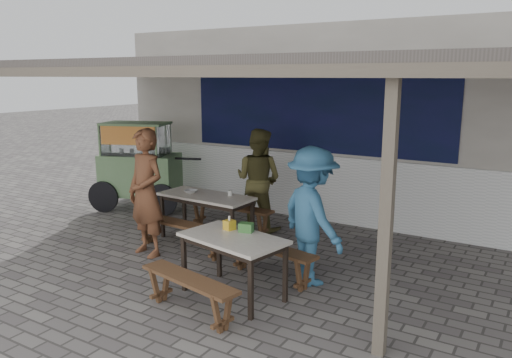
{
  "coord_description": "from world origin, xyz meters",
  "views": [
    {
      "loc": [
        3.6,
        -5.21,
        2.61
      ],
      "look_at": [
        -0.13,
        0.9,
        1.12
      ],
      "focal_mm": 35.0,
      "sensor_mm": 36.0,
      "label": 1
    }
  ],
  "objects_px": {
    "patron_right_table": "(312,216)",
    "donation_box": "(246,227)",
    "vendor_cart": "(139,162)",
    "patron_wall_side": "(258,180)",
    "tissue_box": "(229,225)",
    "bench_left_street": "(180,229)",
    "table_left": "(206,200)",
    "bench_right_wall": "(271,255)",
    "bench_left_wall": "(230,211)",
    "condiment_jar": "(230,193)",
    "bench_right_street": "(189,287)",
    "condiment_bowl": "(191,191)",
    "table_right": "(233,243)",
    "patron_street_side": "(146,193)"
  },
  "relations": [
    {
      "from": "patron_street_side",
      "to": "condiment_bowl",
      "type": "relative_size",
      "value": 9.42
    },
    {
      "from": "bench_left_street",
      "to": "bench_right_street",
      "type": "height_order",
      "value": "same"
    },
    {
      "from": "bench_right_street",
      "to": "patron_wall_side",
      "type": "height_order",
      "value": "patron_wall_side"
    },
    {
      "from": "bench_right_street",
      "to": "condiment_bowl",
      "type": "height_order",
      "value": "condiment_bowl"
    },
    {
      "from": "table_right",
      "to": "vendor_cart",
      "type": "height_order",
      "value": "vendor_cart"
    },
    {
      "from": "bench_right_street",
      "to": "condiment_jar",
      "type": "height_order",
      "value": "condiment_jar"
    },
    {
      "from": "bench_right_wall",
      "to": "vendor_cart",
      "type": "height_order",
      "value": "vendor_cart"
    },
    {
      "from": "table_left",
      "to": "bench_right_wall",
      "type": "distance_m",
      "value": 1.88
    },
    {
      "from": "table_right",
      "to": "patron_right_table",
      "type": "distance_m",
      "value": 1.08
    },
    {
      "from": "bench_right_street",
      "to": "patron_wall_side",
      "type": "relative_size",
      "value": 0.79
    },
    {
      "from": "condiment_bowl",
      "to": "patron_street_side",
      "type": "bearing_deg",
      "value": -93.76
    },
    {
      "from": "table_left",
      "to": "tissue_box",
      "type": "relative_size",
      "value": 13.22
    },
    {
      "from": "bench_left_street",
      "to": "donation_box",
      "type": "xyz_separation_m",
      "value": [
        1.59,
        -0.65,
        0.46
      ]
    },
    {
      "from": "bench_left_street",
      "to": "bench_right_street",
      "type": "bearing_deg",
      "value": -45.13
    },
    {
      "from": "bench_left_street",
      "to": "condiment_bowl",
      "type": "bearing_deg",
      "value": 116.55
    },
    {
      "from": "table_left",
      "to": "donation_box",
      "type": "bearing_deg",
      "value": -36.66
    },
    {
      "from": "bench_left_street",
      "to": "bench_right_wall",
      "type": "relative_size",
      "value": 1.2
    },
    {
      "from": "bench_right_wall",
      "to": "condiment_bowl",
      "type": "distance_m",
      "value": 2.16
    },
    {
      "from": "patron_wall_side",
      "to": "condiment_bowl",
      "type": "relative_size",
      "value": 8.76
    },
    {
      "from": "bench_left_street",
      "to": "bench_right_wall",
      "type": "xyz_separation_m",
      "value": [
        1.68,
        -0.21,
        -0.01
      ]
    },
    {
      "from": "table_left",
      "to": "bench_right_street",
      "type": "xyz_separation_m",
      "value": [
        1.39,
        -2.17,
        -0.34
      ]
    },
    {
      "from": "donation_box",
      "to": "patron_wall_side",
      "type": "bearing_deg",
      "value": 117.73
    },
    {
      "from": "patron_street_side",
      "to": "patron_wall_side",
      "type": "xyz_separation_m",
      "value": [
        0.75,
        1.91,
        -0.06
      ]
    },
    {
      "from": "bench_left_wall",
      "to": "condiment_jar",
      "type": "bearing_deg",
      "value": -51.81
    },
    {
      "from": "tissue_box",
      "to": "bench_left_wall",
      "type": "bearing_deg",
      "value": 124.45
    },
    {
      "from": "donation_box",
      "to": "bench_right_street",
      "type": "bearing_deg",
      "value": -100.65
    },
    {
      "from": "table_left",
      "to": "donation_box",
      "type": "relative_size",
      "value": 9.27
    },
    {
      "from": "bench_left_street",
      "to": "table_right",
      "type": "xyz_separation_m",
      "value": [
        1.55,
        -0.88,
        0.33
      ]
    },
    {
      "from": "table_left",
      "to": "patron_street_side",
      "type": "relative_size",
      "value": 0.84
    },
    {
      "from": "vendor_cart",
      "to": "patron_wall_side",
      "type": "height_order",
      "value": "patron_wall_side"
    },
    {
      "from": "bench_left_street",
      "to": "tissue_box",
      "type": "bearing_deg",
      "value": -24.09
    },
    {
      "from": "patron_wall_side",
      "to": "patron_right_table",
      "type": "height_order",
      "value": "patron_right_table"
    },
    {
      "from": "bench_right_wall",
      "to": "bench_right_street",
      "type": "bearing_deg",
      "value": -90.0
    },
    {
      "from": "table_right",
      "to": "patron_street_side",
      "type": "height_order",
      "value": "patron_street_side"
    },
    {
      "from": "bench_right_wall",
      "to": "patron_wall_side",
      "type": "xyz_separation_m",
      "value": [
        -1.26,
        1.78,
        0.54
      ]
    },
    {
      "from": "bench_left_wall",
      "to": "vendor_cart",
      "type": "bearing_deg",
      "value": 175.91
    },
    {
      "from": "table_left",
      "to": "donation_box",
      "type": "height_order",
      "value": "donation_box"
    },
    {
      "from": "donation_box",
      "to": "bench_left_wall",
      "type": "bearing_deg",
      "value": 129.2
    },
    {
      "from": "vendor_cart",
      "to": "condiment_jar",
      "type": "height_order",
      "value": "vendor_cart"
    },
    {
      "from": "bench_right_wall",
      "to": "condiment_jar",
      "type": "xyz_separation_m",
      "value": [
        -1.32,
        1.0,
        0.46
      ]
    },
    {
      "from": "patron_right_table",
      "to": "donation_box",
      "type": "bearing_deg",
      "value": 79.76
    },
    {
      "from": "bench_left_street",
      "to": "donation_box",
      "type": "height_order",
      "value": "donation_box"
    },
    {
      "from": "bench_left_wall",
      "to": "condiment_jar",
      "type": "relative_size",
      "value": 20.15
    },
    {
      "from": "patron_right_table",
      "to": "donation_box",
      "type": "xyz_separation_m",
      "value": [
        -0.58,
        -0.64,
        -0.07
      ]
    },
    {
      "from": "bench_right_street",
      "to": "patron_right_table",
      "type": "relative_size",
      "value": 0.78
    },
    {
      "from": "tissue_box",
      "to": "donation_box",
      "type": "distance_m",
      "value": 0.23
    },
    {
      "from": "patron_wall_side",
      "to": "condiment_jar",
      "type": "height_order",
      "value": "patron_wall_side"
    },
    {
      "from": "patron_street_side",
      "to": "vendor_cart",
      "type": "bearing_deg",
      "value": 147.02
    },
    {
      "from": "patron_wall_side",
      "to": "tissue_box",
      "type": "height_order",
      "value": "patron_wall_side"
    },
    {
      "from": "patron_street_side",
      "to": "patron_right_table",
      "type": "xyz_separation_m",
      "value": [
        2.5,
        0.33,
        -0.06
      ]
    }
  ]
}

